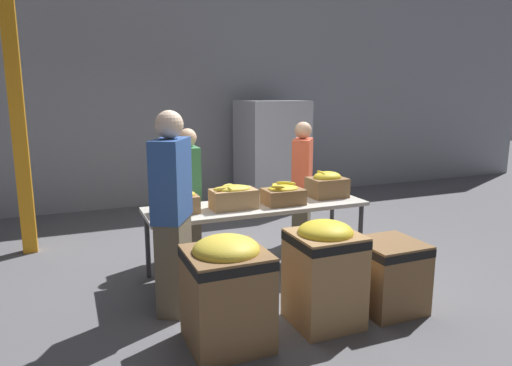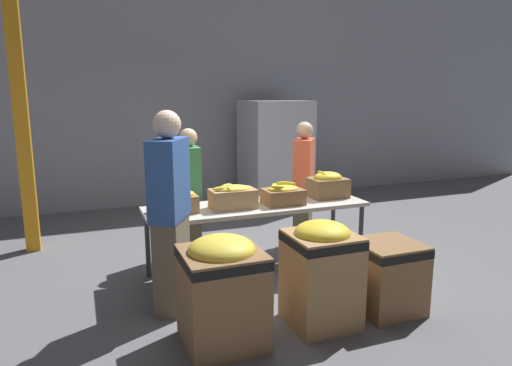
{
  "view_description": "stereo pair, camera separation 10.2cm",
  "coord_description": "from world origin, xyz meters",
  "px_view_note": "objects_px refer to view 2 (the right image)",
  "views": [
    {
      "loc": [
        -1.78,
        -4.28,
        1.88
      ],
      "look_at": [
        0.05,
        0.17,
        0.94
      ],
      "focal_mm": 32.0,
      "sensor_mm": 36.0,
      "label": 1
    },
    {
      "loc": [
        -1.69,
        -4.31,
        1.88
      ],
      "look_at": [
        0.05,
        0.17,
        0.94
      ],
      "focal_mm": 32.0,
      "sensor_mm": 36.0,
      "label": 2
    }
  ],
  "objects_px": {
    "banana_box_1": "(233,196)",
    "pallet_stack_0": "(275,155)",
    "banana_box_0": "(176,201)",
    "donation_bin_0": "(222,287)",
    "banana_box_3": "(328,185)",
    "volunteer_0": "(303,185)",
    "sorting_table": "(257,210)",
    "volunteer_1": "(170,214)",
    "volunteer_2": "(190,195)",
    "donation_bin_2": "(387,274)",
    "donation_bin_1": "(321,270)",
    "support_pillar": "(18,83)",
    "banana_box_2": "(283,194)"
  },
  "relations": [
    {
      "from": "banana_box_1",
      "to": "pallet_stack_0",
      "type": "height_order",
      "value": "pallet_stack_0"
    },
    {
      "from": "banana_box_0",
      "to": "donation_bin_0",
      "type": "distance_m",
      "value": 1.29
    },
    {
      "from": "banana_box_3",
      "to": "volunteer_0",
      "type": "distance_m",
      "value": 0.6
    },
    {
      "from": "sorting_table",
      "to": "donation_bin_0",
      "type": "height_order",
      "value": "donation_bin_0"
    },
    {
      "from": "banana_box_1",
      "to": "pallet_stack_0",
      "type": "xyz_separation_m",
      "value": [
        1.65,
        2.72,
        0.01
      ]
    },
    {
      "from": "banana_box_1",
      "to": "banana_box_3",
      "type": "distance_m",
      "value": 1.16
    },
    {
      "from": "banana_box_0",
      "to": "volunteer_1",
      "type": "distance_m",
      "value": 0.55
    },
    {
      "from": "volunteer_2",
      "to": "banana_box_3",
      "type": "bearing_deg",
      "value": 68.08
    },
    {
      "from": "donation_bin_2",
      "to": "volunteer_2",
      "type": "bearing_deg",
      "value": 124.0
    },
    {
      "from": "donation_bin_0",
      "to": "donation_bin_1",
      "type": "relative_size",
      "value": 0.97
    },
    {
      "from": "banana_box_0",
      "to": "support_pillar",
      "type": "xyz_separation_m",
      "value": [
        -1.45,
        1.66,
        1.14
      ]
    },
    {
      "from": "volunteer_0",
      "to": "volunteer_1",
      "type": "xyz_separation_m",
      "value": [
        -1.87,
        -1.17,
        0.1
      ]
    },
    {
      "from": "donation_bin_0",
      "to": "banana_box_1",
      "type": "bearing_deg",
      "value": 67.9
    },
    {
      "from": "banana_box_1",
      "to": "banana_box_2",
      "type": "height_order",
      "value": "banana_box_1"
    },
    {
      "from": "volunteer_2",
      "to": "donation_bin_1",
      "type": "distance_m",
      "value": 2.04
    },
    {
      "from": "pallet_stack_0",
      "to": "banana_box_0",
      "type": "bearing_deg",
      "value": -129.69
    },
    {
      "from": "banana_box_2",
      "to": "volunteer_1",
      "type": "distance_m",
      "value": 1.35
    },
    {
      "from": "donation_bin_0",
      "to": "banana_box_2",
      "type": "bearing_deg",
      "value": 48.48
    },
    {
      "from": "volunteer_2",
      "to": "support_pillar",
      "type": "height_order",
      "value": "support_pillar"
    },
    {
      "from": "volunteer_2",
      "to": "banana_box_1",
      "type": "bearing_deg",
      "value": 22.26
    },
    {
      "from": "sorting_table",
      "to": "banana_box_2",
      "type": "bearing_deg",
      "value": -16.86
    },
    {
      "from": "banana_box_1",
      "to": "banana_box_3",
      "type": "height_order",
      "value": "banana_box_3"
    },
    {
      "from": "banana_box_0",
      "to": "donation_bin_2",
      "type": "distance_m",
      "value": 2.07
    },
    {
      "from": "banana_box_1",
      "to": "donation_bin_2",
      "type": "height_order",
      "value": "banana_box_1"
    },
    {
      "from": "volunteer_1",
      "to": "donation_bin_0",
      "type": "distance_m",
      "value": 0.85
    },
    {
      "from": "volunteer_2",
      "to": "donation_bin_0",
      "type": "relative_size",
      "value": 1.77
    },
    {
      "from": "banana_box_1",
      "to": "donation_bin_1",
      "type": "distance_m",
      "value": 1.29
    },
    {
      "from": "donation_bin_1",
      "to": "donation_bin_2",
      "type": "relative_size",
      "value": 1.41
    },
    {
      "from": "volunteer_2",
      "to": "donation_bin_0",
      "type": "distance_m",
      "value": 1.95
    },
    {
      "from": "banana_box_3",
      "to": "donation_bin_0",
      "type": "height_order",
      "value": "banana_box_3"
    },
    {
      "from": "donation_bin_1",
      "to": "banana_box_1",
      "type": "bearing_deg",
      "value": 107.33
    },
    {
      "from": "donation_bin_1",
      "to": "support_pillar",
      "type": "relative_size",
      "value": 0.22
    },
    {
      "from": "banana_box_2",
      "to": "donation_bin_1",
      "type": "xyz_separation_m",
      "value": [
        -0.18,
        -1.16,
        -0.38
      ]
    },
    {
      "from": "banana_box_2",
      "to": "volunteer_0",
      "type": "xyz_separation_m",
      "value": [
        0.61,
        0.71,
        -0.08
      ]
    },
    {
      "from": "sorting_table",
      "to": "support_pillar",
      "type": "xyz_separation_m",
      "value": [
        -2.3,
        1.65,
        1.31
      ]
    },
    {
      "from": "donation_bin_1",
      "to": "support_pillar",
      "type": "bearing_deg",
      "value": 129.47
    },
    {
      "from": "banana_box_0",
      "to": "donation_bin_0",
      "type": "height_order",
      "value": "banana_box_0"
    },
    {
      "from": "volunteer_1",
      "to": "donation_bin_2",
      "type": "bearing_deg",
      "value": -82.84
    },
    {
      "from": "donation_bin_0",
      "to": "donation_bin_2",
      "type": "xyz_separation_m",
      "value": [
        1.5,
        -0.0,
        -0.12
      ]
    },
    {
      "from": "donation_bin_0",
      "to": "pallet_stack_0",
      "type": "xyz_separation_m",
      "value": [
        2.13,
        3.89,
        0.42
      ]
    },
    {
      "from": "volunteer_2",
      "to": "donation_bin_1",
      "type": "relative_size",
      "value": 1.71
    },
    {
      "from": "support_pillar",
      "to": "banana_box_1",
      "type": "bearing_deg",
      "value": -40.4
    },
    {
      "from": "sorting_table",
      "to": "banana_box_0",
      "type": "bearing_deg",
      "value": -179.26
    },
    {
      "from": "volunteer_0",
      "to": "donation_bin_2",
      "type": "bearing_deg",
      "value": 31.79
    },
    {
      "from": "donation_bin_2",
      "to": "banana_box_2",
      "type": "bearing_deg",
      "value": 112.53
    },
    {
      "from": "donation_bin_2",
      "to": "banana_box_3",
      "type": "bearing_deg",
      "value": 84.35
    },
    {
      "from": "donation_bin_2",
      "to": "support_pillar",
      "type": "bearing_deg",
      "value": 136.44
    },
    {
      "from": "donation_bin_0",
      "to": "donation_bin_1",
      "type": "distance_m",
      "value": 0.84
    },
    {
      "from": "volunteer_0",
      "to": "volunteer_1",
      "type": "height_order",
      "value": "volunteer_1"
    },
    {
      "from": "banana_box_0",
      "to": "donation_bin_2",
      "type": "height_order",
      "value": "banana_box_0"
    }
  ]
}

